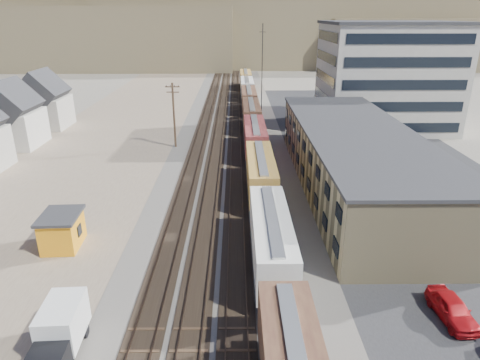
{
  "coord_description": "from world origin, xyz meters",
  "views": [
    {
      "loc": [
        0.98,
        -22.81,
        19.6
      ],
      "look_at": [
        1.41,
        19.8,
        3.0
      ],
      "focal_mm": 32.0,
      "sensor_mm": 36.0,
      "label": 1
    }
  ],
  "objects_px": {
    "box_truck": "(60,334)",
    "utility_pole_north": "(174,114)",
    "maintenance_shed": "(62,230)",
    "freight_train": "(253,124)",
    "parked_car_red": "(452,309)",
    "parked_car_blue": "(378,146)"
  },
  "relations": [
    {
      "from": "maintenance_shed",
      "to": "utility_pole_north",
      "type": "bearing_deg",
      "value": 78.91
    },
    {
      "from": "box_truck",
      "to": "maintenance_shed",
      "type": "distance_m",
      "value": 14.05
    },
    {
      "from": "box_truck",
      "to": "parked_car_blue",
      "type": "distance_m",
      "value": 53.1
    },
    {
      "from": "box_truck",
      "to": "parked_car_red",
      "type": "height_order",
      "value": "box_truck"
    },
    {
      "from": "box_truck",
      "to": "utility_pole_north",
      "type": "bearing_deg",
      "value": 88.41
    },
    {
      "from": "utility_pole_north",
      "to": "parked_car_red",
      "type": "bearing_deg",
      "value": -59.43
    },
    {
      "from": "freight_train",
      "to": "utility_pole_north",
      "type": "bearing_deg",
      "value": -164.34
    },
    {
      "from": "utility_pole_north",
      "to": "maintenance_shed",
      "type": "height_order",
      "value": "utility_pole_north"
    },
    {
      "from": "freight_train",
      "to": "box_truck",
      "type": "distance_m",
      "value": 49.37
    },
    {
      "from": "parked_car_red",
      "to": "parked_car_blue",
      "type": "distance_m",
      "value": 39.57
    },
    {
      "from": "box_truck",
      "to": "parked_car_red",
      "type": "xyz_separation_m",
      "value": [
        25.44,
        3.01,
        -0.76
      ]
    },
    {
      "from": "utility_pole_north",
      "to": "maintenance_shed",
      "type": "xyz_separation_m",
      "value": [
        -6.04,
        -30.81,
        -3.68
      ]
    },
    {
      "from": "freight_train",
      "to": "maintenance_shed",
      "type": "distance_m",
      "value": 38.88
    },
    {
      "from": "maintenance_shed",
      "to": "parked_car_red",
      "type": "height_order",
      "value": "maintenance_shed"
    },
    {
      "from": "utility_pole_north",
      "to": "parked_car_red",
      "type": "xyz_separation_m",
      "value": [
        24.22,
        -41.0,
        -4.49
      ]
    },
    {
      "from": "freight_train",
      "to": "box_truck",
      "type": "relative_size",
      "value": 20.33
    },
    {
      "from": "utility_pole_north",
      "to": "box_truck",
      "type": "xyz_separation_m",
      "value": [
        -1.22,
        -44.01,
        -3.73
      ]
    },
    {
      "from": "freight_train",
      "to": "utility_pole_north",
      "type": "xyz_separation_m",
      "value": [
        -12.3,
        -3.45,
        2.5
      ]
    },
    {
      "from": "maintenance_shed",
      "to": "parked_car_blue",
      "type": "xyz_separation_m",
      "value": [
        37.38,
        28.74,
        -0.91
      ]
    },
    {
      "from": "maintenance_shed",
      "to": "parked_car_red",
      "type": "distance_m",
      "value": 31.94
    },
    {
      "from": "box_truck",
      "to": "parked_car_blue",
      "type": "relative_size",
      "value": 1.16
    },
    {
      "from": "parked_car_red",
      "to": "parked_car_blue",
      "type": "xyz_separation_m",
      "value": [
        7.12,
        38.93,
        -0.11
      ]
    }
  ]
}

